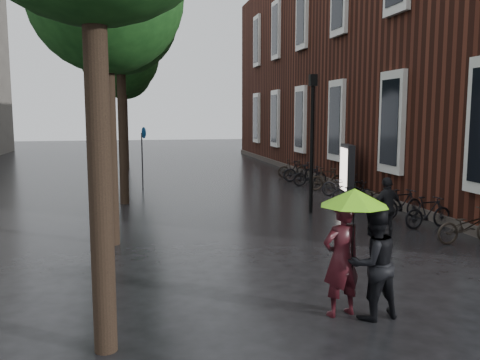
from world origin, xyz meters
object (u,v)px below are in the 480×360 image
object	(u,v)px
parked_bicycles	(350,188)
ad_lightbox	(347,170)
lamp_post	(312,130)
person_burgundy	(341,259)
person_black	(373,263)
pedestrian_walking	(387,208)

from	to	relation	value
parked_bicycles	ad_lightbox	distance (m)	1.12
parked_bicycles	ad_lightbox	bearing A→B (deg)	74.00
ad_lightbox	lamp_post	bearing A→B (deg)	-119.72
person_burgundy	lamp_post	xyz separation A→B (m)	(2.54, 8.46, 1.83)
parked_bicycles	lamp_post	xyz separation A→B (m)	(-2.37, -2.15, 2.31)
person_burgundy	person_black	distance (m)	0.50
person_black	pedestrian_walking	size ratio (longest dim) A/B	1.10
person_burgundy	lamp_post	size ratio (longest dim) A/B	0.42
person_black	lamp_post	size ratio (longest dim) A/B	0.40
person_burgundy	ad_lightbox	xyz separation A→B (m)	(5.17, 11.53, 0.09)
ad_lightbox	lamp_post	distance (m)	4.40
person_burgundy	parked_bicycles	xyz separation A→B (m)	(4.91, 10.61, -0.48)
person_burgundy	person_black	size ratio (longest dim) A/B	1.04
person_black	ad_lightbox	distance (m)	12.66
pedestrian_walking	parked_bicycles	bearing A→B (deg)	-118.91
person_burgundy	pedestrian_walking	bearing A→B (deg)	-138.34
ad_lightbox	person_black	bearing A→B (deg)	-101.01
person_burgundy	pedestrian_walking	size ratio (longest dim) A/B	1.14
person_burgundy	ad_lightbox	size ratio (longest dim) A/B	0.92
parked_bicycles	lamp_post	distance (m)	3.95
ad_lightbox	lamp_post	size ratio (longest dim) A/B	0.45
parked_bicycles	ad_lightbox	xyz separation A→B (m)	(0.26, 0.92, 0.58)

